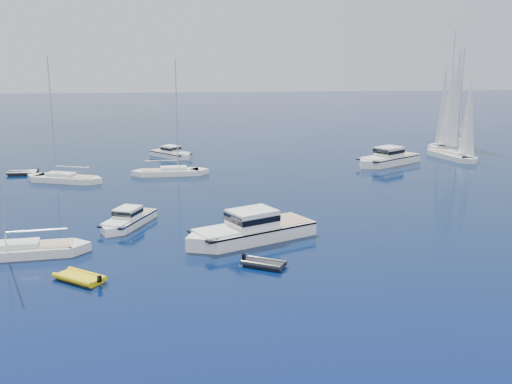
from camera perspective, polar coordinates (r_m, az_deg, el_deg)
The scene contains 13 objects.
ground at distance 36.23m, azimuth 2.41°, elevation -12.26°, with size 400.00×400.00×0.00m, color #08114B.
motor_cruiser_left at distance 56.50m, azimuth -11.93°, elevation -3.10°, with size 2.47×8.09×2.12m, color white, non-canonical shape.
motor_cruiser_centre at distance 51.25m, azimuth -0.60°, elevation -4.50°, with size 3.81×12.47×3.27m, color white, non-canonical shape.
motor_cruiser_distant at distance 86.91m, azimuth 12.17°, elevation 2.56°, with size 3.61×11.79×3.09m, color silver, non-canonical shape.
motor_cruiser_horizon at distance 91.48m, azimuth -7.89°, elevation 3.25°, with size 2.53×8.26×2.17m, color white, non-canonical shape.
sailboat_mid_l at distance 50.87m, azimuth -21.04°, elevation -5.55°, with size 2.85×10.95×16.09m, color silver, non-canonical shape.
sailboat_centre at distance 78.39m, azimuth -8.01°, elevation 1.59°, with size 2.66×10.23×15.04m, color white, non-canonical shape.
sailboat_sails_r at distance 94.01m, azimuth 17.80°, elevation 3.01°, with size 2.90×11.17×16.42m, color silver, non-canonical shape.
sailboat_far_l at distance 77.16m, azimuth -17.48°, elevation 0.92°, with size 2.74×10.53×15.49m, color silver, non-canonical shape.
sailboat_sails_far at distance 104.35m, azimuth 17.73°, elevation 3.97°, with size 3.41×13.11×19.27m, color silver, non-canonical shape.
tender_yellow at distance 44.22m, azimuth -16.15°, elevation -7.96°, with size 2.08×3.83×0.95m, color yellow, non-canonical shape.
tender_grey_near at distance 45.15m, azimuth 0.75°, elevation -6.98°, with size 1.84×3.28×0.95m, color black, non-canonical shape.
tender_grey_far at distance 83.29m, azimuth -20.97°, elevation 1.53°, with size 2.07×3.80×0.95m, color black, non-canonical shape.
Camera 1 is at (-4.87, -32.37, 15.55)m, focal length 42.76 mm.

